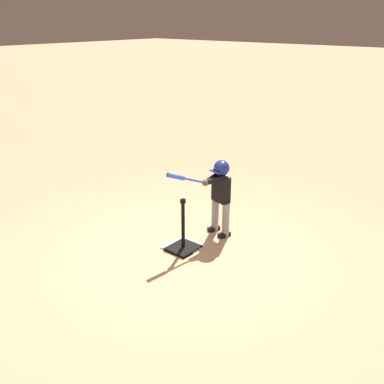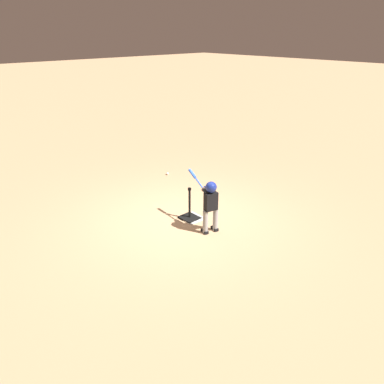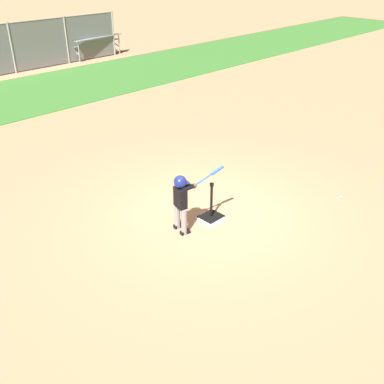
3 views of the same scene
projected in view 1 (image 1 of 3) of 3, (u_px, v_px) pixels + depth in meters
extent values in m
plane|color=tan|center=(187.00, 255.00, 5.98)|extent=(90.00, 90.00, 0.00)
cube|color=white|center=(183.00, 247.00, 6.17)|extent=(0.45, 0.45, 0.02)
cube|color=black|center=(183.00, 248.00, 6.12)|extent=(0.40, 0.36, 0.04)
cylinder|color=black|center=(183.00, 225.00, 6.00)|extent=(0.05, 0.05, 0.65)
cylinder|color=black|center=(183.00, 201.00, 5.87)|extent=(0.08, 0.08, 0.05)
cylinder|color=gray|center=(226.00, 220.00, 6.41)|extent=(0.13, 0.13, 0.51)
cube|color=black|center=(224.00, 235.00, 6.48)|extent=(0.20, 0.13, 0.06)
cylinder|color=gray|center=(215.00, 214.00, 6.59)|extent=(0.13, 0.13, 0.51)
cube|color=black|center=(214.00, 229.00, 6.66)|extent=(0.20, 0.13, 0.06)
cube|color=black|center=(221.00, 189.00, 6.34)|extent=(0.20, 0.29, 0.38)
sphere|color=brown|center=(222.00, 169.00, 6.23)|extent=(0.19, 0.19, 0.19)
sphere|color=navy|center=(222.00, 168.00, 6.23)|extent=(0.23, 0.23, 0.23)
cube|color=navy|center=(216.00, 171.00, 6.18)|extent=(0.15, 0.19, 0.01)
cylinder|color=black|center=(215.00, 180.00, 6.17)|extent=(0.30, 0.22, 0.11)
cylinder|color=black|center=(212.00, 179.00, 6.23)|extent=(0.31, 0.09, 0.11)
sphere|color=brown|center=(205.00, 183.00, 6.13)|extent=(0.10, 0.10, 0.10)
cylinder|color=blue|center=(188.00, 179.00, 5.93)|extent=(0.59, 0.18, 0.26)
cylinder|color=blue|center=(176.00, 177.00, 5.80)|extent=(0.28, 0.13, 0.15)
cylinder|color=black|center=(206.00, 183.00, 6.14)|extent=(0.04, 0.05, 0.05)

